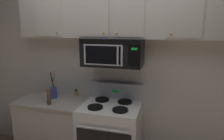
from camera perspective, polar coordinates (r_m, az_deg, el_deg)
The scene contains 9 objects.
back_wall at distance 2.94m, azimuth 1.55°, elevation 1.19°, with size 5.20×0.10×2.70m, color silver.
stove_range at distance 2.92m, azimuth -0.36°, elevation -17.48°, with size 0.76×0.69×1.12m.
over_range_microwave at distance 2.67m, azimuth 0.28°, elevation 4.95°, with size 0.76×0.43×0.35m.
upper_cabinets at distance 2.68m, azimuth 0.48°, elevation 14.63°, with size 2.50×0.36×0.55m.
counter_segment at distance 3.23m, azimuth -15.35°, elevation -15.14°, with size 0.93×0.65×0.90m.
utensil_crock_blue at distance 3.07m, azimuth -15.83°, elevation -5.27°, with size 0.11×0.11×0.40m.
salt_shaker at distance 2.99m, azimuth -17.78°, elevation -7.05°, with size 0.04×0.04×0.11m.
pepper_mill at distance 2.83m, azimuth -16.89°, elevation -6.99°, with size 0.05×0.05×0.21m, color brown.
spice_jar at distance 3.10m, azimuth -9.78°, elevation -6.14°, with size 0.05×0.05×0.09m.
Camera 1 is at (0.69, -2.01, 1.91)m, focal length 33.46 mm.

